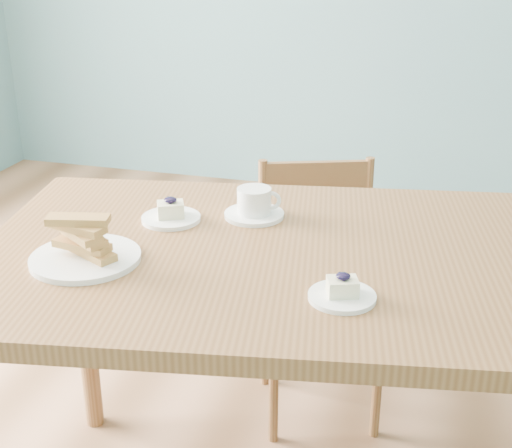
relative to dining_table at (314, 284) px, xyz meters
name	(u,v)px	position (x,y,z in m)	size (l,w,h in m)	color
room	(286,8)	(-0.13, 0.23, 0.59)	(5.01, 5.01, 2.71)	#A7714E
dining_table	(314,284)	(0.00, 0.00, 0.00)	(1.69, 1.15, 0.84)	brown
dining_chair	(319,291)	(-0.09, 0.57, -0.32)	(0.49, 0.48, 0.84)	brown
cheesecake_plate_near	(342,292)	(0.10, -0.21, 0.10)	(0.14, 0.14, 0.06)	white
cheesecake_plate_far	(171,215)	(-0.39, 0.08, 0.10)	(0.15, 0.15, 0.06)	white
coffee_cup	(255,205)	(-0.19, 0.17, 0.12)	(0.15, 0.15, 0.08)	white
biscotti_plate	(84,246)	(-0.48, -0.19, 0.12)	(0.25, 0.25, 0.11)	white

